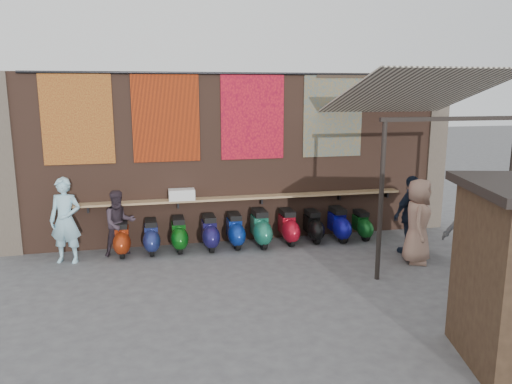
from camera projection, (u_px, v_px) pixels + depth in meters
ground at (265, 277)px, 9.83m from camera, size 70.00×70.00×0.00m
brick_wall at (239, 158)px, 12.01m from camera, size 10.00×0.40×4.00m
pier_left at (5, 165)px, 10.88m from camera, size 0.50×0.50×4.00m
pier_right at (432, 152)px, 13.14m from camera, size 0.50×0.50×4.00m
eating_counter at (242, 198)px, 11.84m from camera, size 8.00×0.32×0.05m
shelf_box at (182, 195)px, 11.47m from camera, size 0.59×0.32×0.25m
tapestry_redgold at (77, 119)px, 10.82m from camera, size 1.50×0.02×2.00m
tapestry_sun at (166, 118)px, 11.23m from camera, size 1.50×0.02×2.00m
tapestry_orange at (253, 116)px, 11.66m from camera, size 1.50×0.02×2.00m
tapestry_multi at (333, 116)px, 12.09m from camera, size 1.50×0.02×2.00m
hang_rail at (240, 73)px, 11.39m from camera, size 9.50×0.06×0.06m
scooter_stool_0 at (122, 239)px, 11.05m from camera, size 0.35×0.78×0.74m
scooter_stool_1 at (151, 237)px, 11.21m from camera, size 0.35×0.78×0.74m
scooter_stool_2 at (179, 234)px, 11.37m from camera, size 0.36×0.80×0.76m
scooter_stool_3 at (210, 233)px, 11.47m from camera, size 0.37×0.82×0.78m
scooter_stool_4 at (235, 230)px, 11.64m from camera, size 0.37×0.82×0.78m
scooter_stool_5 at (260, 228)px, 11.70m from camera, size 0.40×0.89×0.85m
scooter_stool_6 at (288, 227)px, 11.90m from camera, size 0.38×0.84×0.80m
scooter_stool_7 at (313, 226)px, 12.07m from camera, size 0.35×0.78×0.75m
scooter_stool_8 at (339, 224)px, 12.14m from camera, size 0.38×0.84×0.80m
scooter_stool_9 at (362, 225)px, 12.28m from camera, size 0.33×0.73×0.69m
diner_left at (66, 220)px, 10.49m from camera, size 0.76×0.60×1.83m
diner_right at (119, 223)px, 10.98m from camera, size 0.84×0.74×1.46m
shopper_navy at (412, 215)px, 11.10m from camera, size 1.12×0.73×1.77m
shopper_grey at (472, 229)px, 9.99m from camera, size 1.27×1.26×1.76m
shopper_tan at (418, 221)px, 10.49m from camera, size 0.94×1.05×1.81m
awning_canvas at (413, 93)px, 10.73m from camera, size 3.20×3.28×0.97m
awning_ledger at (380, 76)px, 12.17m from camera, size 3.30×0.08×0.12m
awning_header at (453, 119)px, 9.40m from camera, size 3.00×0.08×0.08m
awning_post_left at (381, 201)px, 9.40m from camera, size 0.09×0.09×3.10m
awning_post_right at (509, 195)px, 10.01m from camera, size 0.09×0.09×3.10m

